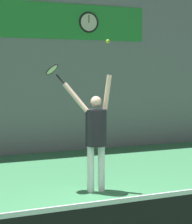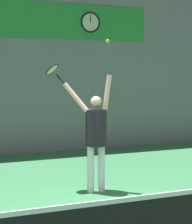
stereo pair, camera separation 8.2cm
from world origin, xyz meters
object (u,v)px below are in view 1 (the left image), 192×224
tennis_player (96,132)px  tennis_racket (53,71)px  scoreboard_clock (89,22)px  tennis_ball (108,41)px

tennis_player → tennis_racket: bearing=147.7°
scoreboard_clock → tennis_player: (-1.38, -3.96, -2.51)m
scoreboard_clock → tennis_ball: scoreboard_clock is taller
tennis_player → tennis_ball: (0.22, -0.04, 1.66)m
tennis_player → tennis_racket: size_ratio=5.60×
scoreboard_clock → tennis_player: bearing=-109.2°
scoreboard_clock → tennis_racket: bearing=-120.4°
tennis_racket → tennis_ball: tennis_ball is taller
tennis_racket → tennis_ball: 1.15m
scoreboard_clock → tennis_player: scoreboard_clock is taller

